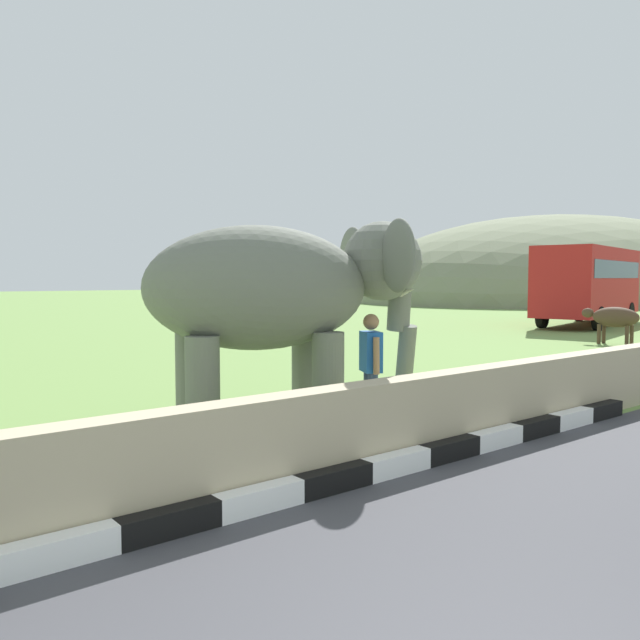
# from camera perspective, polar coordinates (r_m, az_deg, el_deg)

# --- Properties ---
(striped_curb) EXTENTS (16.20, 0.20, 0.24)m
(striped_curb) POSITION_cam_1_polar(r_m,az_deg,el_deg) (5.58, -17.71, -17.95)
(striped_curb) COLOR white
(striped_curb) RESTS_ON ground_plane
(barrier_parapet) EXTENTS (28.00, 0.36, 1.00)m
(barrier_parapet) POSITION_cam_1_polar(r_m,az_deg,el_deg) (6.84, 0.26, -10.33)
(barrier_parapet) COLOR tan
(barrier_parapet) RESTS_ON ground_plane
(elephant) EXTENTS (4.08, 3.00, 3.00)m
(elephant) POSITION_cam_1_polar(r_m,az_deg,el_deg) (8.85, -3.26, 2.51)
(elephant) COLOR slate
(elephant) RESTS_ON ground_plane
(person_handler) EXTENTS (0.39, 0.62, 1.66)m
(person_handler) POSITION_cam_1_polar(r_m,az_deg,el_deg) (9.24, 4.56, -3.96)
(person_handler) COLOR navy
(person_handler) RESTS_ON ground_plane
(bus_red) EXTENTS (8.93, 4.43, 3.50)m
(bus_red) POSITION_cam_1_polar(r_m,az_deg,el_deg) (31.58, 22.86, 3.32)
(bus_red) COLOR #B21E1E
(bus_red) RESTS_ON ground_plane
(cow_near) EXTENTS (0.68, 1.90, 1.23)m
(cow_near) POSITION_cam_1_polar(r_m,az_deg,el_deg) (22.88, 24.77, 0.18)
(cow_near) COLOR #473323
(cow_near) RESTS_ON ground_plane
(hill_east) EXTENTS (44.10, 35.28, 16.25)m
(hill_east) POSITION_cam_1_polar(r_m,az_deg,el_deg) (66.59, 20.47, 1.67)
(hill_east) COLOR gray
(hill_east) RESTS_ON ground_plane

